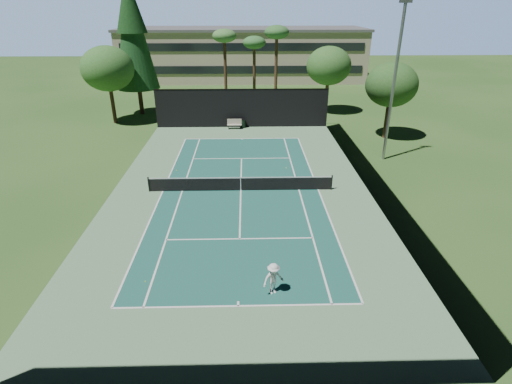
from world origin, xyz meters
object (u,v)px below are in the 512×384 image
(player, at_px, (273,279))
(tennis_ball_b, at_px, (194,179))
(tennis_ball_c, at_px, (286,168))
(park_bench, at_px, (234,124))
(tennis_net, at_px, (241,183))
(tennis_ball_d, at_px, (176,170))
(tennis_ball_a, at_px, (145,281))
(trash_bin, at_px, (243,123))

(player, xyz_separation_m, tennis_ball_b, (-5.11, 13.12, -0.75))
(tennis_ball_c, distance_m, park_bench, 12.10)
(tennis_net, height_order, tennis_ball_c, tennis_net)
(player, bearing_deg, tennis_net, 73.45)
(tennis_ball_b, relative_size, tennis_ball_d, 0.99)
(player, bearing_deg, tennis_ball_b, 86.58)
(tennis_ball_a, height_order, trash_bin, trash_bin)
(player, distance_m, trash_bin, 26.78)
(park_bench, bearing_deg, tennis_ball_b, -101.59)
(park_bench, xyz_separation_m, trash_bin, (0.88, 0.34, -0.07))
(player, distance_m, tennis_ball_c, 15.29)
(tennis_ball_b, xyz_separation_m, trash_bin, (3.60, 13.61, 0.44))
(tennis_ball_b, xyz_separation_m, tennis_ball_c, (7.12, 2.01, -0.00))
(player, distance_m, tennis_ball_b, 14.11)
(tennis_net, relative_size, tennis_ball_a, 214.12)
(player, bearing_deg, tennis_ball_d, 89.55)
(tennis_ball_d, xyz_separation_m, park_bench, (4.30, 11.55, 0.51))
(tennis_ball_a, distance_m, tennis_ball_b, 12.22)
(tennis_ball_c, bearing_deg, player, -97.56)
(player, xyz_separation_m, park_bench, (-2.39, 26.40, -0.24))
(tennis_ball_d, bearing_deg, tennis_ball_b, -47.50)
(player, bearing_deg, tennis_ball_a, 146.44)
(tennis_net, distance_m, trash_bin, 15.71)
(tennis_ball_d, bearing_deg, tennis_ball_a, -87.17)
(tennis_ball_a, bearing_deg, trash_bin, 80.12)
(tennis_ball_a, distance_m, tennis_ball_d, 13.93)
(tennis_net, distance_m, tennis_ball_b, 4.14)
(trash_bin, bearing_deg, park_bench, -159.12)
(tennis_ball_a, relative_size, tennis_ball_d, 0.81)
(tennis_ball_a, bearing_deg, tennis_ball_b, 85.82)
(tennis_net, relative_size, tennis_ball_c, 175.57)
(tennis_net, height_order, player, player)
(tennis_ball_a, distance_m, park_bench, 25.72)
(tennis_net, xyz_separation_m, tennis_ball_a, (-4.42, -10.09, -0.53))
(tennis_ball_b, height_order, tennis_ball_d, same)
(tennis_ball_d, bearing_deg, tennis_net, -36.80)
(tennis_net, xyz_separation_m, tennis_ball_d, (-5.11, 3.82, -0.52))
(tennis_ball_d, height_order, trash_bin, trash_bin)
(player, bearing_deg, tennis_ball_c, 57.72)
(tennis_ball_d, bearing_deg, trash_bin, 66.44)
(player, xyz_separation_m, tennis_ball_c, (2.01, 15.14, -0.75))
(tennis_ball_b, relative_size, trash_bin, 0.08)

